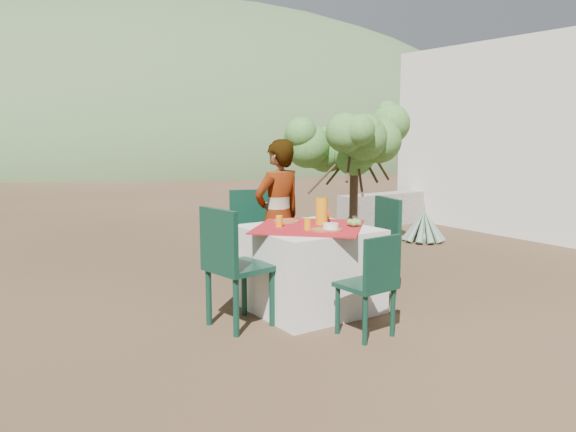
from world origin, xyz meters
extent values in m
plane|color=#312416|center=(0.00, 0.00, 0.00)|extent=(160.00, 160.00, 0.00)
cube|color=silver|center=(-0.61, 0.32, 0.38)|extent=(1.02, 1.02, 0.75)
cube|color=#AE1924|center=(-0.61, 0.32, 0.76)|extent=(1.30, 1.30, 0.01)
cylinder|color=black|center=(-0.85, 1.21, 0.24)|extent=(0.05, 0.05, 0.49)
cylinder|color=black|center=(-0.50, 1.08, 0.24)|extent=(0.05, 0.05, 0.49)
cylinder|color=black|center=(-0.71, 1.56, 0.24)|extent=(0.05, 0.05, 0.49)
cylinder|color=black|center=(-0.37, 1.42, 0.24)|extent=(0.05, 0.05, 0.49)
cube|color=black|center=(-0.61, 1.32, 0.49)|extent=(0.59, 0.59, 0.04)
cube|color=black|center=(-0.53, 1.51, 0.75)|extent=(0.44, 0.21, 0.48)
cylinder|color=black|center=(-0.49, -0.32, 0.20)|extent=(0.04, 0.04, 0.41)
cylinder|color=black|center=(-0.80, -0.34, 0.20)|extent=(0.04, 0.04, 0.41)
cylinder|color=black|center=(-0.47, -0.62, 0.20)|extent=(0.04, 0.04, 0.41)
cylinder|color=black|center=(-0.77, -0.64, 0.20)|extent=(0.04, 0.04, 0.41)
cube|color=black|center=(-0.63, -0.48, 0.41)|extent=(0.40, 0.40, 0.04)
cube|color=black|center=(-0.62, -0.65, 0.62)|extent=(0.38, 0.06, 0.40)
cylinder|color=black|center=(-1.13, 0.11, 0.25)|extent=(0.05, 0.05, 0.49)
cylinder|color=black|center=(-1.19, 0.47, 0.25)|extent=(0.05, 0.05, 0.49)
cylinder|color=black|center=(-1.50, 0.05, 0.25)|extent=(0.05, 0.05, 0.49)
cylinder|color=black|center=(-1.56, 0.42, 0.25)|extent=(0.05, 0.05, 0.49)
cube|color=black|center=(-1.35, 0.26, 0.49)|extent=(0.53, 0.53, 0.04)
cube|color=black|center=(-1.55, 0.23, 0.76)|extent=(0.12, 0.46, 0.48)
cylinder|color=black|center=(0.01, 0.56, 0.24)|extent=(0.05, 0.05, 0.47)
cylinder|color=black|center=(-0.07, 0.21, 0.24)|extent=(0.05, 0.05, 0.47)
cylinder|color=black|center=(0.36, 0.49, 0.24)|extent=(0.05, 0.05, 0.47)
cylinder|color=black|center=(0.28, 0.14, 0.24)|extent=(0.05, 0.05, 0.47)
cube|color=black|center=(0.15, 0.35, 0.47)|extent=(0.53, 0.53, 0.04)
cube|color=black|center=(0.34, 0.31, 0.73)|extent=(0.13, 0.44, 0.46)
imported|color=#8C6651|center=(-0.54, 0.94, 0.76)|extent=(0.60, 0.44, 1.53)
cylinder|color=#493624|center=(1.20, 1.85, 0.65)|extent=(0.11, 0.11, 1.30)
sphere|color=#356B27|center=(1.20, 1.85, 1.30)|extent=(0.56, 0.56, 0.56)
sphere|color=#356B27|center=(1.71, 1.85, 1.44)|extent=(0.52, 0.52, 0.52)
sphere|color=#356B27|center=(0.74, 1.94, 1.40)|extent=(0.48, 0.48, 0.48)
sphere|color=#356B27|center=(1.29, 2.36, 1.49)|extent=(0.50, 0.50, 0.50)
sphere|color=#356B27|center=(1.25, 1.38, 1.35)|extent=(0.45, 0.45, 0.45)
sphere|color=slate|center=(2.64, 1.95, 0.04)|extent=(0.21, 0.21, 0.21)
cone|color=slate|center=(2.64, 1.95, 0.31)|extent=(0.11, 0.11, 0.60)
cone|color=slate|center=(2.77, 1.94, 0.24)|extent=(0.37, 0.15, 0.50)
cone|color=slate|center=(2.76, 2.02, 0.24)|extent=(0.34, 0.25, 0.52)
cone|color=slate|center=(2.70, 2.07, 0.24)|extent=(0.23, 0.35, 0.52)
cone|color=slate|center=(2.61, 2.08, 0.24)|extent=(0.17, 0.36, 0.51)
cone|color=slate|center=(2.54, 2.04, 0.24)|extent=(0.31, 0.29, 0.52)
cone|color=slate|center=(2.51, 1.97, 0.24)|extent=(0.37, 0.15, 0.50)
cone|color=slate|center=(2.52, 1.89, 0.24)|extent=(0.34, 0.25, 0.52)
cone|color=slate|center=(2.58, 1.83, 0.24)|extent=(0.23, 0.35, 0.52)
cone|color=slate|center=(2.67, 1.82, 0.24)|extent=(0.17, 0.36, 0.51)
cone|color=slate|center=(2.74, 1.86, 0.24)|extent=(0.31, 0.29, 0.52)
cube|color=silver|center=(5.60, 1.80, 1.50)|extent=(3.20, 4.20, 3.00)
cube|color=gray|center=(3.60, 3.40, 0.28)|extent=(2.60, 0.35, 0.55)
ellipsoid|color=#3C532F|center=(12.00, 36.00, 0.00)|extent=(48.00, 48.00, 20.00)
ellipsoid|color=slate|center=(28.00, 46.00, 0.00)|extent=(36.00, 36.00, 14.00)
cylinder|color=brown|center=(-0.64, 0.64, 0.77)|extent=(0.25, 0.25, 0.01)
cylinder|color=brown|center=(-0.64, 0.07, 0.77)|extent=(0.21, 0.21, 0.01)
cylinder|color=orange|center=(-0.85, 0.44, 0.81)|extent=(0.06, 0.06, 0.10)
cylinder|color=orange|center=(-0.74, 0.16, 0.81)|extent=(0.06, 0.06, 0.10)
cylinder|color=orange|center=(-0.45, 0.34, 0.88)|extent=(0.11, 0.11, 0.25)
cylinder|color=brown|center=(-0.58, 0.04, 0.77)|extent=(0.20, 0.20, 0.01)
cylinder|color=white|center=(-0.58, 0.04, 0.80)|extent=(0.13, 0.13, 0.05)
cylinder|color=#E85A29|center=(-0.29, 0.49, 0.81)|extent=(0.06, 0.06, 0.10)
cylinder|color=#E85A29|center=(-0.31, 0.51, 0.81)|extent=(0.06, 0.06, 0.10)
cube|color=white|center=(-0.44, 0.39, 0.80)|extent=(0.07, 0.05, 0.08)
sphere|color=#5D8F34|center=(-0.30, 0.12, 0.80)|extent=(0.07, 0.07, 0.07)
sphere|color=#5D8F34|center=(-0.23, 0.13, 0.80)|extent=(0.07, 0.07, 0.07)
sphere|color=#5D8F34|center=(-0.25, 0.07, 0.80)|extent=(0.07, 0.07, 0.07)
sphere|color=#5D8F34|center=(-0.30, 0.07, 0.80)|extent=(0.07, 0.07, 0.07)
camera|label=1|loc=(-3.50, -3.71, 1.60)|focal=35.00mm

